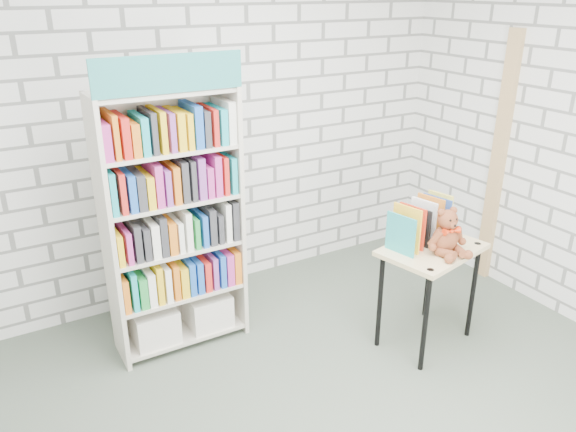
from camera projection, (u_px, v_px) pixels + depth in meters
room_shell at (352, 131)px, 2.56m from camera, size 4.52×4.02×2.81m
bookshelf at (173, 222)px, 3.76m from camera, size 0.91×0.35×2.04m
display_table at (431, 261)px, 3.85m from camera, size 0.78×0.62×0.75m
table_books at (420, 223)px, 3.84m from camera, size 0.52×0.31×0.29m
teddy_bear at (447, 235)px, 3.69m from camera, size 0.29×0.27×0.31m
door_trim at (498, 161)px, 4.63m from camera, size 0.05×0.12×2.10m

